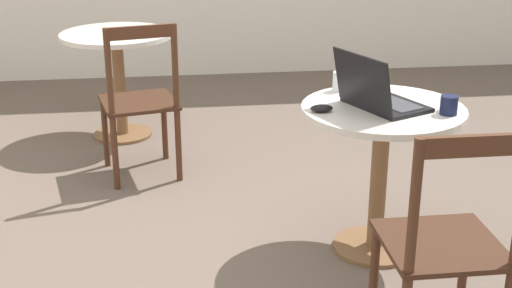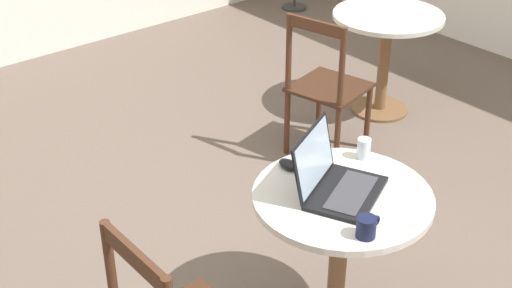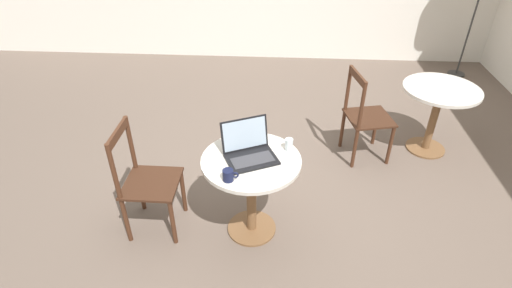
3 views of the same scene
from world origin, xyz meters
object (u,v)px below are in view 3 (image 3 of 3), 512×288
object	(u,v)px
laptop	(249,151)
cafe_table_mid	(438,103)
chair_near_left	(146,182)
drinking_glass	(289,144)
mug	(228,175)
chair_mid_left	(365,117)
cafe_table_near	(251,177)
mouse	(250,135)

from	to	relation	value
laptop	cafe_table_mid	bearing A→B (deg)	35.06
cafe_table_mid	chair_near_left	size ratio (longest dim) A/B	0.79
drinking_glass	mug	bearing A→B (deg)	-136.45
laptop	chair_mid_left	bearing A→B (deg)	46.01
cafe_table_near	cafe_table_mid	distance (m)	2.19
drinking_glass	laptop	bearing A→B (deg)	-158.86
cafe_table_near	chair_near_left	world-z (taller)	chair_near_left
chair_near_left	mouse	xyz separation A→B (m)	(0.79, 0.29, 0.28)
laptop	mouse	bearing A→B (deg)	94.22
mouse	mug	size ratio (longest dim) A/B	0.90
cafe_table_mid	drinking_glass	bearing A→B (deg)	-142.67
chair_near_left	laptop	size ratio (longest dim) A/B	2.08
mouse	mug	world-z (taller)	mug
chair_mid_left	drinking_glass	xyz separation A→B (m)	(-0.76, -0.98, 0.31)
chair_near_left	chair_mid_left	distance (m)	2.18
chair_mid_left	mouse	xyz separation A→B (m)	(-1.07, -0.83, 0.28)
chair_near_left	drinking_glass	xyz separation A→B (m)	(1.10, 0.14, 0.31)
chair_near_left	mug	world-z (taller)	chair_near_left
cafe_table_near	cafe_table_mid	xyz separation A→B (m)	(1.77, 1.28, 0.00)
chair_mid_left	mug	distance (m)	1.83
laptop	mug	xyz separation A→B (m)	(-0.12, -0.28, -0.01)
cafe_table_near	mug	bearing A→B (deg)	-118.59
chair_mid_left	chair_near_left	bearing A→B (deg)	-149.02
mug	chair_mid_left	bearing A→B (deg)	49.39
laptop	mug	distance (m)	0.30
chair_mid_left	laptop	world-z (taller)	laptop
chair_mid_left	mouse	world-z (taller)	chair_mid_left
chair_near_left	mug	xyz separation A→B (m)	(0.69, -0.25, 0.30)
mouse	mug	distance (m)	0.55
cafe_table_near	mug	distance (m)	0.35
laptop	drinking_glass	bearing A→B (deg)	21.14
laptop	drinking_glass	size ratio (longest dim) A/B	4.82
mug	chair_near_left	bearing A→B (deg)	160.10
cafe_table_near	chair_mid_left	world-z (taller)	chair_mid_left
cafe_table_mid	chair_near_left	distance (m)	2.90
laptop	drinking_glass	xyz separation A→B (m)	(0.29, 0.11, -0.01)
chair_mid_left	laptop	xyz separation A→B (m)	(-1.05, -1.09, 0.31)
cafe_table_near	chair_near_left	xyz separation A→B (m)	(-0.83, 0.00, -0.09)
cafe_table_near	chair_mid_left	distance (m)	1.53
chair_near_left	cafe_table_mid	bearing A→B (deg)	26.25
cafe_table_near	drinking_glass	size ratio (longest dim) A/B	7.95
chair_near_left	drinking_glass	size ratio (longest dim) A/B	10.02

